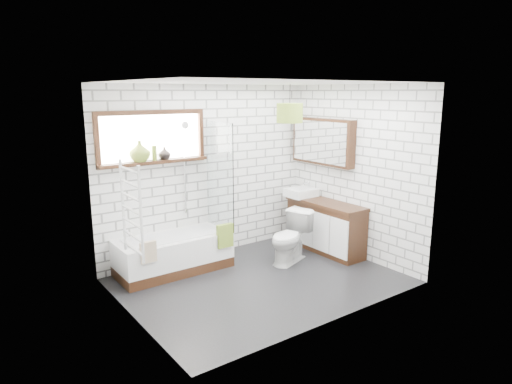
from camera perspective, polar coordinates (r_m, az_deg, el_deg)
floor at (r=6.02m, az=0.58°, el=-11.06°), size 3.40×2.60×0.01m
ceiling at (r=5.52m, az=0.63°, el=13.58°), size 3.40×2.60×0.01m
wall_back at (r=6.71m, az=-6.06°, el=2.54°), size 3.40×0.01×2.50m
wall_front at (r=4.68m, az=10.17°, el=-1.91°), size 3.40×0.01×2.50m
wall_left at (r=4.84m, az=-15.82°, el=-1.71°), size 0.01×2.60×2.50m
wall_right at (r=6.78m, az=12.27°, el=2.42°), size 0.01×2.60×2.50m
window at (r=6.22m, az=-12.80°, el=6.64°), size 1.52×0.16×0.68m
towel_radiator at (r=4.87m, az=-15.29°, el=-2.21°), size 0.06×0.52×1.00m
mirror_cabinet at (r=7.07m, az=8.32°, el=6.25°), size 0.16×1.20×0.70m
shower_riser at (r=6.47m, az=-8.95°, el=2.99°), size 0.02×0.02×1.30m
bathtub at (r=6.34m, az=-10.24°, el=-7.59°), size 1.52×0.67×0.49m
shower_screen at (r=6.42m, az=-4.62°, el=2.05°), size 0.02×0.72×1.50m
towel_green at (r=6.26m, az=-3.91°, el=-5.47°), size 0.24×0.07×0.33m
towel_beige at (r=5.78m, az=-13.32°, el=-7.32°), size 0.20×0.05×0.26m
vanity at (r=7.05m, az=8.65°, el=-4.28°), size 0.43×1.35×0.77m
basin at (r=7.25m, az=5.66°, el=-0.06°), size 0.44×0.38×0.13m
tap at (r=7.34m, az=6.60°, el=0.63°), size 0.04×0.04×0.17m
toilet at (r=6.54m, az=4.27°, el=-5.69°), size 0.62×0.81×0.73m
vase_olive at (r=6.14m, az=-14.32°, el=4.77°), size 0.29×0.29×0.27m
vase_dark at (r=6.28m, az=-11.36°, el=4.60°), size 0.19×0.19×0.17m
bottle at (r=6.22m, az=-12.57°, el=4.59°), size 0.08×0.08×0.20m
pendant at (r=6.55m, az=4.23°, el=9.82°), size 0.37×0.37×0.27m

